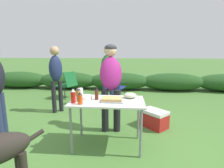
# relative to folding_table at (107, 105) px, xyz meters

# --- Properties ---
(ground_plane) EXTENTS (60.00, 60.00, 0.00)m
(ground_plane) POSITION_rel_folding_table_xyz_m (0.00, 0.00, -0.66)
(ground_plane) COLOR #477533
(shrub_hedge) EXTENTS (14.40, 0.90, 0.64)m
(shrub_hedge) POSITION_rel_folding_table_xyz_m (0.00, 4.05, -0.34)
(shrub_hedge) COLOR #234C1E
(shrub_hedge) RESTS_ON ground
(folding_table) EXTENTS (1.10, 0.64, 0.74)m
(folding_table) POSITION_rel_folding_table_xyz_m (0.00, 0.00, 0.00)
(folding_table) COLOR silver
(folding_table) RESTS_ON ground
(food_tray) EXTENTS (0.33, 0.22, 0.06)m
(food_tray) POSITION_rel_folding_table_xyz_m (0.07, -0.04, 0.10)
(food_tray) COLOR #9E9EA3
(food_tray) RESTS_ON folding_table
(plate_stack) EXTENTS (0.22, 0.22, 0.05)m
(plate_stack) POSITION_rel_folding_table_xyz_m (-0.36, 0.05, 0.10)
(plate_stack) COLOR white
(plate_stack) RESTS_ON folding_table
(mixing_bowl) EXTENTS (0.21, 0.21, 0.08)m
(mixing_bowl) POSITION_rel_folding_table_xyz_m (0.34, 0.18, 0.12)
(mixing_bowl) COLOR #ADBC99
(mixing_bowl) RESTS_ON folding_table
(paper_cup_stack) EXTENTS (0.08, 0.08, 0.14)m
(paper_cup_stack) POSITION_rel_folding_table_xyz_m (-0.46, 0.20, 0.14)
(paper_cup_stack) COLOR white
(paper_cup_stack) RESTS_ON folding_table
(spice_jar) EXTENTS (0.06, 0.06, 0.19)m
(spice_jar) POSITION_rel_folding_table_xyz_m (-0.42, -0.08, 0.17)
(spice_jar) COLOR #B2893D
(spice_jar) RESTS_ON folding_table
(hot_sauce_bottle) EXTENTS (0.07, 0.07, 0.18)m
(hot_sauce_bottle) POSITION_rel_folding_table_xyz_m (-0.36, -0.22, 0.16)
(hot_sauce_bottle) COLOR #CC4214
(hot_sauce_bottle) RESTS_ON folding_table
(bbq_sauce_bottle) EXTENTS (0.06, 0.06, 0.18)m
(bbq_sauce_bottle) POSITION_rel_folding_table_xyz_m (-0.17, 0.03, 0.16)
(bbq_sauce_bottle) COLOR #562314
(bbq_sauce_bottle) RESTS_ON folding_table
(ketchup_bottle) EXTENTS (0.07, 0.07, 0.21)m
(ketchup_bottle) POSITION_rel_folding_table_xyz_m (-0.48, -0.14, 0.17)
(ketchup_bottle) COLOR red
(ketchup_bottle) RESTS_ON folding_table
(standing_person_in_gray_fleece) EXTENTS (0.45, 0.54, 1.59)m
(standing_person_in_gray_fleece) POSITION_rel_folding_table_xyz_m (-0.01, 0.63, 0.32)
(standing_person_in_gray_fleece) COLOR black
(standing_person_in_gray_fleece) RESTS_ON ground
(standing_person_in_red_jacket) EXTENTS (0.45, 0.40, 1.59)m
(standing_person_in_red_jacket) POSITION_rel_folding_table_xyz_m (-0.21, 2.05, 0.29)
(standing_person_in_red_jacket) COLOR #232D4C
(standing_person_in_red_jacket) RESTS_ON ground
(standing_person_in_navy_coat) EXTENTS (0.38, 0.38, 1.57)m
(standing_person_in_navy_coat) POSITION_rel_folding_table_xyz_m (-1.38, 1.44, 0.30)
(standing_person_in_navy_coat) COLOR black
(standing_person_in_navy_coat) RESTS_ON ground
(camp_chair_green_behind_table) EXTENTS (0.62, 0.70, 0.83)m
(camp_chair_green_behind_table) POSITION_rel_folding_table_xyz_m (-0.05, 2.50, -0.20)
(camp_chair_green_behind_table) COLOR navy
(camp_chair_green_behind_table) RESTS_ON ground
(camp_chair_near_hedge) EXTENTS (0.73, 0.67, 0.83)m
(camp_chair_near_hedge) POSITION_rel_folding_table_xyz_m (-1.56, 2.68, -0.20)
(camp_chair_near_hedge) COLOR #19602D
(camp_chair_near_hedge) RESTS_ON ground
(cooler_box) EXTENTS (0.56, 0.57, 0.34)m
(cooler_box) POSITION_rel_folding_table_xyz_m (0.83, 0.76, -0.49)
(cooler_box) COLOR #B21E1E
(cooler_box) RESTS_ON ground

